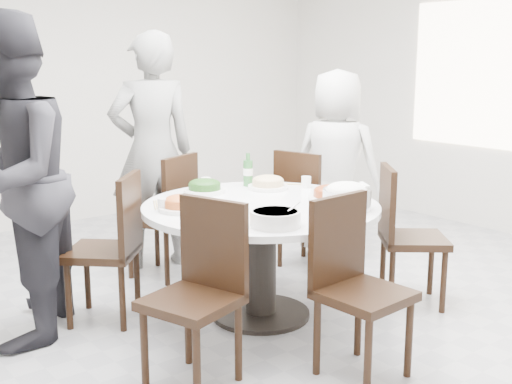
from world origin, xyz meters
TOP-DOWN VIEW (x-y plane):
  - floor at (0.00, 0.00)m, footprint 6.00×6.00m
  - wall_back at (0.00, 3.00)m, footprint 6.00×0.01m
  - dining_table at (-0.12, -0.16)m, footprint 1.50×1.50m
  - chair_ne at (0.84, 0.41)m, footprint 0.51×0.51m
  - chair_n at (-0.22, 0.94)m, footprint 0.55×0.55m
  - chair_nw at (-0.94, 0.42)m, footprint 0.59×0.59m
  - chair_sw at (-0.96, -0.64)m, footprint 0.53×0.53m
  - chair_s at (-0.20, -1.12)m, footprint 0.44×0.44m
  - chair_se at (0.83, -0.62)m, footprint 0.59×0.59m
  - diner_right at (1.20, 0.49)m, footprint 0.77×0.90m
  - diner_middle at (-0.13, 1.21)m, footprint 0.77×0.61m
  - diner_left at (-1.47, 0.47)m, footprint 1.14×1.18m
  - dish_greens at (-0.21, 0.35)m, footprint 0.28×0.28m
  - dish_pale at (0.22, 0.18)m, footprint 0.28×0.28m
  - dish_orange at (-0.61, 0.00)m, footprint 0.28×0.28m
  - dish_redbrown at (0.31, -0.36)m, footprint 0.30×0.30m
  - dish_tofu at (-0.57, -0.40)m, footprint 0.26×0.26m
  - rice_bowl at (0.20, -0.59)m, footprint 0.29×0.29m
  - soup_bowl at (-0.40, -0.63)m, footprint 0.28×0.28m
  - beverage_bottle at (0.17, 0.36)m, footprint 0.07×0.07m
  - tea_cups at (-0.10, 0.50)m, footprint 0.07×0.07m
  - chopsticks at (-0.13, 0.53)m, footprint 0.24×0.04m

SIDE VIEW (x-z plane):
  - floor at x=0.00m, z-range -0.01..0.01m
  - dining_table at x=-0.12m, z-range 0.00..0.75m
  - chair_ne at x=0.84m, z-range 0.00..0.95m
  - chair_n at x=-0.22m, z-range 0.00..0.95m
  - chair_nw at x=-0.94m, z-range 0.00..0.95m
  - chair_sw at x=-0.96m, z-range 0.00..0.95m
  - chair_s at x=-0.20m, z-range 0.00..0.95m
  - chair_se at x=0.83m, z-range 0.00..0.95m
  - chopsticks at x=-0.13m, z-range 0.75..0.76m
  - dish_tofu at x=-0.57m, z-range 0.75..0.82m
  - diner_right at x=1.20m, z-range 0.00..1.57m
  - dish_greens at x=-0.21m, z-range 0.75..0.82m
  - dish_orange at x=-0.61m, z-range 0.75..0.83m
  - dish_redbrown at x=0.31m, z-range 0.75..0.83m
  - dish_pale at x=0.22m, z-range 0.75..0.83m
  - tea_cups at x=-0.10m, z-range 0.75..0.83m
  - soup_bowl at x=-0.40m, z-range 0.75..0.84m
  - rice_bowl at x=0.20m, z-range 0.75..0.88m
  - beverage_bottle at x=0.17m, z-range 0.75..0.99m
  - diner_middle at x=-0.13m, z-range 0.00..1.86m
  - diner_left at x=-1.47m, z-range 0.00..1.92m
  - wall_back at x=0.00m, z-range 0.00..2.80m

